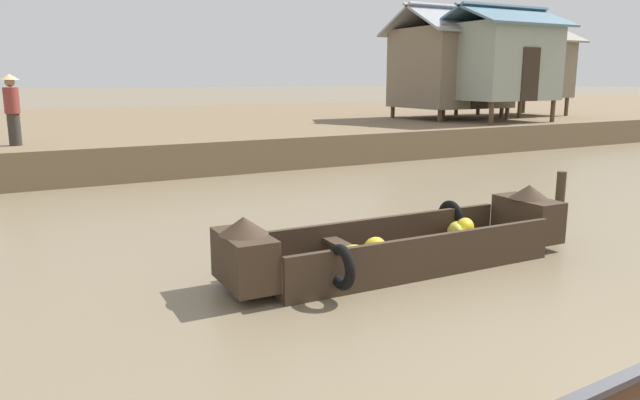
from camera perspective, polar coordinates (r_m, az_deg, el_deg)
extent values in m
plane|color=#7A6B51|center=(12.36, -7.24, 0.22)|extent=(300.00, 300.00, 0.00)
cube|color=#756047|center=(24.63, -18.30, 6.41)|extent=(160.00, 20.00, 0.86)
cube|color=#3D2D21|center=(7.90, 8.00, -5.92)|extent=(3.93, 1.24, 0.12)
cube|color=#3D2D21|center=(8.25, 5.88, -3.12)|extent=(3.91, 0.16, 0.43)
cube|color=#3D2D21|center=(7.40, 10.49, -4.98)|extent=(3.91, 0.16, 0.43)
cube|color=#3D2D21|center=(9.22, 19.29, -1.64)|extent=(0.51, 1.00, 0.59)
cone|color=#3D2D21|center=(9.14, 19.45, 0.76)|extent=(0.57, 0.57, 0.20)
cube|color=#3D2D21|center=(6.81, -7.27, -5.66)|extent=(0.51, 1.00, 0.59)
cone|color=#3D2D21|center=(6.70, -7.35, -2.44)|extent=(0.57, 0.57, 0.20)
cube|color=#3D2D21|center=(7.38, 2.75, -4.68)|extent=(0.22, 1.05, 0.05)
torus|color=black|center=(9.10, 12.40, -1.66)|extent=(0.13, 0.52, 0.52)
torus|color=black|center=(6.60, 2.05, -6.47)|extent=(0.13, 0.52, 0.52)
ellipsoid|color=gold|center=(7.24, 3.31, -5.02)|extent=(0.35, 0.31, 0.19)
ellipsoid|color=yellow|center=(7.31, 5.30, -4.58)|extent=(0.30, 0.21, 0.27)
ellipsoid|color=yellow|center=(8.20, 13.66, -3.48)|extent=(0.32, 0.37, 0.19)
ellipsoid|color=yellow|center=(8.34, 16.10, -3.29)|extent=(0.31, 0.29, 0.25)
ellipsoid|color=gold|center=(8.59, 13.17, -2.69)|extent=(0.24, 0.31, 0.21)
ellipsoid|color=gold|center=(8.15, 12.86, -3.11)|extent=(0.27, 0.34, 0.27)
ellipsoid|color=yellow|center=(8.52, 13.75, -2.52)|extent=(0.40, 0.39, 0.25)
ellipsoid|color=yellow|center=(8.47, 12.80, -2.87)|extent=(0.33, 0.31, 0.18)
cylinder|color=#4C3826|center=(21.89, 11.43, 7.90)|extent=(0.16, 0.16, 0.44)
cylinder|color=#4C3826|center=(24.13, 17.52, 7.92)|extent=(0.16, 0.16, 0.44)
cylinder|color=#4C3826|center=(24.19, 6.99, 8.38)|extent=(0.16, 0.16, 0.44)
cylinder|color=#4C3826|center=(26.23, 12.94, 8.42)|extent=(0.16, 0.16, 0.44)
cube|color=#7A6B56|center=(24.02, 12.43, 12.22)|extent=(3.69, 3.30, 2.95)
cube|color=#2D2319|center=(22.78, 15.15, 10.70)|extent=(0.80, 0.04, 1.80)
cube|color=#9399A0|center=(23.50, 13.99, 16.53)|extent=(4.39, 2.13, 1.13)
cube|color=#9399A0|center=(24.74, 11.32, 16.38)|extent=(4.39, 2.13, 1.13)
cylinder|color=#4C3826|center=(21.02, 16.12, 7.99)|extent=(0.16, 0.16, 0.78)
cylinder|color=#4C3826|center=(23.20, 21.44, 7.95)|extent=(0.16, 0.16, 0.78)
cylinder|color=#4C3826|center=(22.86, 11.74, 8.46)|extent=(0.16, 0.16, 0.78)
cylinder|color=#4C3826|center=(24.88, 17.06, 8.43)|extent=(0.16, 0.16, 0.78)
cube|color=gray|center=(22.93, 16.88, 12.54)|extent=(3.38, 2.88, 2.67)
cube|color=#2D2319|center=(21.91, 19.57, 11.29)|extent=(0.80, 0.04, 1.80)
cube|color=slate|center=(22.52, 18.48, 16.50)|extent=(4.08, 1.94, 0.81)
cube|color=slate|center=(23.53, 15.83, 16.41)|extent=(4.08, 1.94, 0.81)
cylinder|color=#4C3826|center=(25.26, 18.61, 8.35)|extent=(0.16, 0.16, 0.75)
cylinder|color=#4C3826|center=(27.32, 22.59, 8.27)|extent=(0.16, 0.16, 0.75)
cylinder|color=#4C3826|center=(26.91, 14.94, 8.73)|extent=(0.16, 0.16, 0.75)
cylinder|color=#4C3826|center=(28.85, 18.95, 8.66)|extent=(0.16, 0.16, 0.75)
cube|color=#7A6B56|center=(27.03, 19.02, 11.84)|extent=(3.14, 2.74, 2.39)
cube|color=#2D2319|center=(26.10, 21.25, 11.06)|extent=(0.80, 0.04, 1.80)
cube|color=gray|center=(26.63, 20.34, 14.87)|extent=(3.84, 1.87, 0.83)
cube|color=gray|center=(27.56, 18.14, 14.88)|extent=(3.84, 1.87, 0.83)
cylinder|color=#332D28|center=(15.75, -27.28, 6.03)|extent=(0.28, 0.28, 0.75)
cylinder|color=brown|center=(15.71, -27.51, 8.48)|extent=(0.34, 0.34, 0.60)
sphere|color=#9E7556|center=(15.70, -27.65, 10.00)|extent=(0.22, 0.22, 0.22)
cone|color=tan|center=(15.70, -27.69, 10.44)|extent=(0.44, 0.44, 0.14)
cylinder|color=#423323|center=(9.76, 22.00, -0.47)|extent=(0.14, 0.14, 1.04)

